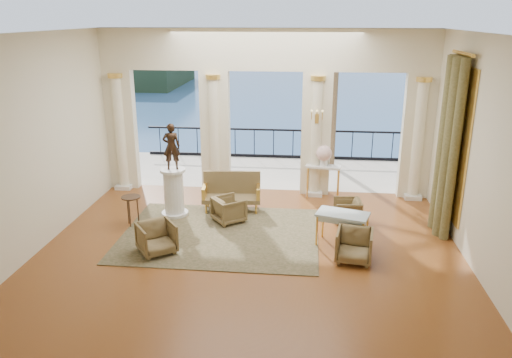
# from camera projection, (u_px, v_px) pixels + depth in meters

# --- Properties ---
(floor) EXTENTS (9.00, 9.00, 0.00)m
(floor) POSITION_uv_depth(u_px,v_px,m) (250.00, 251.00, 10.71)
(floor) COLOR #4B2210
(floor) RESTS_ON ground
(room_walls) EXTENTS (9.00, 9.00, 9.00)m
(room_walls) POSITION_uv_depth(u_px,v_px,m) (242.00, 131.00, 8.76)
(room_walls) COLOR beige
(room_walls) RESTS_ON ground
(arcade) EXTENTS (9.00, 0.56, 4.50)m
(arcade) POSITION_uv_depth(u_px,v_px,m) (265.00, 102.00, 13.51)
(arcade) COLOR beige
(arcade) RESTS_ON ground
(terrace) EXTENTS (10.00, 3.60, 0.10)m
(terrace) POSITION_uv_depth(u_px,v_px,m) (270.00, 172.00, 16.21)
(terrace) COLOR beige
(terrace) RESTS_ON ground
(balustrade) EXTENTS (9.00, 0.06, 1.03)m
(balustrade) POSITION_uv_depth(u_px,v_px,m) (274.00, 146.00, 17.58)
(balustrade) COLOR black
(balustrade) RESTS_ON terrace
(palm_tree) EXTENTS (2.00, 2.00, 4.50)m
(palm_tree) POSITION_uv_depth(u_px,v_px,m) (337.00, 39.00, 15.47)
(palm_tree) COLOR #4C3823
(palm_tree) RESTS_ON terrace
(headland) EXTENTS (22.00, 18.00, 6.00)m
(headland) POSITION_uv_depth(u_px,v_px,m) (115.00, 65.00, 80.69)
(headland) COLOR black
(headland) RESTS_ON sea
(sea) EXTENTS (160.00, 160.00, 0.00)m
(sea) POSITION_uv_depth(u_px,v_px,m) (299.00, 97.00, 69.27)
(sea) COLOR #27588E
(sea) RESTS_ON ground
(curtain) EXTENTS (0.33, 1.40, 4.09)m
(curtain) POSITION_uv_depth(u_px,v_px,m) (448.00, 147.00, 11.08)
(curtain) COLOR #4D4A25
(curtain) RESTS_ON ground
(window_frame) EXTENTS (0.04, 1.60, 3.40)m
(window_frame) POSITION_uv_depth(u_px,v_px,m) (457.00, 144.00, 11.04)
(window_frame) COLOR #E5B34B
(window_frame) RESTS_ON room_walls
(wall_sconce) EXTENTS (0.30, 0.11, 0.33)m
(wall_sconce) POSITION_uv_depth(u_px,v_px,m) (317.00, 118.00, 13.19)
(wall_sconce) COLOR #E5B34B
(wall_sconce) RESTS_ON arcade
(rug) EXTENTS (4.48, 3.49, 0.02)m
(rug) POSITION_uv_depth(u_px,v_px,m) (220.00, 234.00, 11.50)
(rug) COLOR #31381E
(rug) RESTS_ON ground
(armchair_a) EXTENTS (0.98, 0.97, 0.74)m
(armchair_a) POSITION_uv_depth(u_px,v_px,m) (157.00, 237.00, 10.52)
(armchair_a) COLOR #42351C
(armchair_a) RESTS_ON ground
(armchair_b) EXTENTS (0.81, 0.77, 0.74)m
(armchair_b) POSITION_uv_depth(u_px,v_px,m) (354.00, 244.00, 10.17)
(armchair_b) COLOR #42351C
(armchair_b) RESTS_ON ground
(armchair_c) EXTENTS (0.63, 0.66, 0.64)m
(armchair_c) POSITION_uv_depth(u_px,v_px,m) (347.00, 210.00, 12.10)
(armchair_c) COLOR #42351C
(armchair_c) RESTS_ON ground
(armchair_d) EXTENTS (0.91, 0.92, 0.69)m
(armchair_d) POSITION_uv_depth(u_px,v_px,m) (229.00, 208.00, 12.12)
(armchair_d) COLOR #42351C
(armchair_d) RESTS_ON ground
(settee) EXTENTS (1.53, 0.75, 0.98)m
(settee) POSITION_uv_depth(u_px,v_px,m) (232.00, 192.00, 12.86)
(settee) COLOR #42351C
(settee) RESTS_ON ground
(game_table) EXTENTS (1.22, 0.89, 0.75)m
(game_table) POSITION_uv_depth(u_px,v_px,m) (343.00, 217.00, 10.77)
(game_table) COLOR #9CB8C4
(game_table) RESTS_ON ground
(pedestal) EXTENTS (0.67, 0.67, 1.22)m
(pedestal) POSITION_uv_depth(u_px,v_px,m) (174.00, 193.00, 12.43)
(pedestal) COLOR silver
(pedestal) RESTS_ON ground
(statue) EXTENTS (0.47, 0.36, 1.14)m
(statue) POSITION_uv_depth(u_px,v_px,m) (171.00, 146.00, 12.06)
(statue) COLOR black
(statue) RESTS_ON pedestal
(console_table) EXTENTS (1.00, 0.52, 0.90)m
(console_table) POSITION_uv_depth(u_px,v_px,m) (323.00, 171.00, 13.67)
(console_table) COLOR silver
(console_table) RESTS_ON ground
(urn) EXTENTS (0.42, 0.42, 0.56)m
(urn) POSITION_uv_depth(u_px,v_px,m) (324.00, 154.00, 13.53)
(urn) COLOR white
(urn) RESTS_ON console_table
(side_table) EXTENTS (0.45, 0.45, 0.73)m
(side_table) POSITION_uv_depth(u_px,v_px,m) (131.00, 201.00, 11.82)
(side_table) COLOR black
(side_table) RESTS_ON ground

